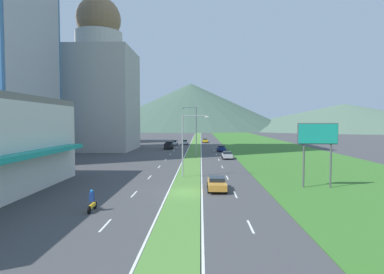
{
  "coord_description": "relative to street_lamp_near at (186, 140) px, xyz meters",
  "views": [
    {
      "loc": [
        1.61,
        -32.23,
        7.32
      ],
      "look_at": [
        -0.52,
        46.2,
        3.5
      ],
      "focal_mm": 29.77,
      "sensor_mm": 36.0,
      "label": 1
    }
  ],
  "objects": [
    {
      "name": "lane_dash_right_3",
      "position": [
        5.39,
        -0.05,
        -4.85
      ],
      "size": [
        0.16,
        2.8,
        0.01
      ],
      "primitive_type": "cube",
      "color": "silver",
      "rests_on": "ground_plane"
    },
    {
      "name": "edge_line_median_left",
      "position": [
        -1.46,
        50.89,
        -4.85
      ],
      "size": [
        0.16,
        240.0,
        0.01
      ],
      "primitive_type": "cube",
      "color": "silver",
      "rests_on": "ground_plane"
    },
    {
      "name": "lane_dash_right_5",
      "position": [
        5.39,
        19.32,
        -4.85
      ],
      "size": [
        0.16,
        2.8,
        0.01
      ],
      "primitive_type": "cube",
      "color": "silver",
      "rests_on": "ground_plane"
    },
    {
      "name": "lane_dash_right_8",
      "position": [
        5.39,
        48.38,
        -4.85
      ],
      "size": [
        0.16,
        2.8,
        0.01
      ],
      "primitive_type": "cube",
      "color": "silver",
      "rests_on": "ground_plane"
    },
    {
      "name": "lane_dash_left_9",
      "position": [
        -4.81,
        58.07,
        -4.85
      ],
      "size": [
        0.16,
        2.8,
        0.01
      ],
      "primitive_type": "cube",
      "color": "silver",
      "rests_on": "ground_plane"
    },
    {
      "name": "billboard_roadside",
      "position": [
        14.72,
        -6.31,
        0.61
      ],
      "size": [
        4.4,
        0.28,
        7.16
      ],
      "color": "#4C4C51",
      "rests_on": "ground_plane"
    },
    {
      "name": "pickup_truck_0",
      "position": [
        -6.61,
        43.52,
        -3.88
      ],
      "size": [
        2.18,
        5.4,
        2.0
      ],
      "rotation": [
        0.0,
        0.0,
        1.57
      ],
      "color": "black",
      "rests_on": "ground_plane"
    },
    {
      "name": "car_4",
      "position": [
        3.63,
        -7.67,
        -4.13
      ],
      "size": [
        2.02,
        4.67,
        1.38
      ],
      "rotation": [
        0.0,
        0.0,
        -1.57
      ],
      "color": "#C6842D",
      "rests_on": "ground_plane"
    },
    {
      "name": "lane_dash_right_4",
      "position": [
        5.39,
        9.63,
        -4.85
      ],
      "size": [
        0.16,
        2.8,
        0.01
      ],
      "primitive_type": "cube",
      "color": "silver",
      "rests_on": "ground_plane"
    },
    {
      "name": "car_0",
      "position": [
        3.51,
        69.6,
        -4.13
      ],
      "size": [
        1.92,
        4.25,
        1.39
      ],
      "rotation": [
        0.0,
        0.0,
        -1.57
      ],
      "color": "yellow",
      "rests_on": "ground_plane"
    },
    {
      "name": "car_1",
      "position": [
        -6.27,
        56.94,
        -4.07
      ],
      "size": [
        1.86,
        4.37,
        1.57
      ],
      "rotation": [
        0.0,
        0.0,
        1.57
      ],
      "color": "silver",
      "rests_on": "ground_plane"
    },
    {
      "name": "domed_building",
      "position": [
        -24.17,
        40.47,
        11.8
      ],
      "size": [
        17.54,
        17.54,
        39.01
      ],
      "color": "#B7B2A8",
      "rests_on": "ground_plane"
    },
    {
      "name": "lane_dash_left_10",
      "position": [
        -4.81,
        67.75,
        -4.85
      ],
      "size": [
        0.16,
        2.8,
        0.01
      ],
      "primitive_type": "cube",
      "color": "silver",
      "rests_on": "ground_plane"
    },
    {
      "name": "lane_dash_left_2",
      "position": [
        -4.81,
        -9.74,
        -4.85
      ],
      "size": [
        0.16,
        2.8,
        0.01
      ],
      "primitive_type": "cube",
      "color": "silver",
      "rests_on": "ground_plane"
    },
    {
      "name": "ground_plane",
      "position": [
        0.29,
        -9.11,
        -4.86
      ],
      "size": [
        600.0,
        600.0,
        0.0
      ],
      "primitive_type": "plane",
      "color": "#424244"
    },
    {
      "name": "lane_dash_left_6",
      "position": [
        -4.81,
        29.01,
        -4.85
      ],
      "size": [
        0.16,
        2.8,
        0.01
      ],
      "primitive_type": "cube",
      "color": "silver",
      "rests_on": "ground_plane"
    },
    {
      "name": "lane_dash_left_3",
      "position": [
        -4.81,
        -0.05,
        -4.85
      ],
      "size": [
        0.16,
        2.8,
        0.01
      ],
      "primitive_type": "cube",
      "color": "silver",
      "rests_on": "ground_plane"
    },
    {
      "name": "lane_dash_left_5",
      "position": [
        -4.81,
        19.32,
        -4.85
      ],
      "size": [
        0.16,
        2.8,
        0.01
      ],
      "primitive_type": "cube",
      "color": "silver",
      "rests_on": "ground_plane"
    },
    {
      "name": "lane_dash_right_6",
      "position": [
        5.39,
        29.01,
        -4.85
      ],
      "size": [
        0.16,
        2.8,
        0.01
      ],
      "primitive_type": "cube",
      "color": "silver",
      "rests_on": "ground_plane"
    },
    {
      "name": "lane_dash_right_9",
      "position": [
        5.39,
        58.07,
        -4.85
      ],
      "size": [
        0.16,
        2.8,
        0.01
      ],
      "primitive_type": "cube",
      "color": "silver",
      "rests_on": "ground_plane"
    },
    {
      "name": "lane_dash_left_4",
      "position": [
        -4.81,
        9.63,
        -4.85
      ],
      "size": [
        0.16,
        2.8,
        0.01
      ],
      "primitive_type": "cube",
      "color": "silver",
      "rests_on": "ground_plane"
    },
    {
      "name": "lane_dash_right_7",
      "position": [
        5.39,
        38.69,
        -4.85
      ],
      "size": [
        0.16,
        2.8,
        0.01
      ],
      "primitive_type": "cube",
      "color": "silver",
      "rests_on": "ground_plane"
    },
    {
      "name": "edge_line_median_right",
      "position": [
        2.04,
        50.89,
        -4.85
      ],
      "size": [
        0.16,
        240.0,
        0.01
      ],
      "primitive_type": "cube",
      "color": "silver",
      "rests_on": "ground_plane"
    },
    {
      "name": "lane_dash_left_7",
      "position": [
        -4.81,
        38.69,
        -4.85
      ],
      "size": [
        0.16,
        2.8,
        0.01
      ],
      "primitive_type": "cube",
      "color": "silver",
      "rests_on": "ground_plane"
    },
    {
      "name": "street_lamp_near",
      "position": [
        0.0,
        0.0,
        0.0
      ],
      "size": [
        3.54,
        0.39,
        8.24
      ],
      "color": "#99999E",
      "rests_on": "ground_plane"
    },
    {
      "name": "hill_far_left",
      "position": [
        -95.36,
        218.19,
        11.15
      ],
      "size": [
        143.82,
        143.82,
        32.02
      ],
      "primitive_type": "cone",
      "color": "#3D5647",
      "rests_on": "ground_plane"
    },
    {
      "name": "car_5",
      "position": [
        6.98,
        36.69,
        -4.1
      ],
      "size": [
        1.96,
        4.06,
        1.49
      ],
      "rotation": [
        0.0,
        0.0,
        -1.57
      ],
      "color": "navy",
      "rests_on": "ground_plane"
    },
    {
      "name": "lane_dash_left_8",
      "position": [
        -4.81,
        48.38,
        -4.85
      ],
      "size": [
        0.16,
        2.8,
        0.01
      ],
      "primitive_type": "cube",
      "color": "silver",
      "rests_on": "ground_plane"
    },
    {
      "name": "grass_median",
      "position": [
        0.29,
        50.89,
        -4.83
      ],
      "size": [
        3.2,
        240.0,
        0.06
      ],
      "primitive_type": "cube",
      "color": "#518438",
      "rests_on": "ground_plane"
    },
    {
      "name": "hill_far_center",
      "position": [
        -7.18,
        254.99,
        16.39
      ],
      "size": [
        183.3,
        183.3,
        42.5
      ],
      "primitive_type": "cone",
      "color": "#3D5647",
      "rests_on": "ground_plane"
    },
    {
      "name": "lane_dash_right_10",
      "position": [
        5.39,
        67.75,
        -4.85
      ],
      "size": [
        0.16,
        2.8,
        0.01
      ],
      "primitive_type": "cube",
      "color": "silver",
      "rests_on": "ground_plane"
    },
    {
      "name": "midrise_colored",
      "position": [
        -31.94,
        69.04,
        6.21
      ],
      "size": [
        12.88,
        12.88,
        22.14
      ],
      "primitive_type": "cube",
      "color": "#B7B2A8",
      "rests_on": "ground_plane"
    },
    {
      "name": "lane_dash_right_1",
      "position": [
        5.39,
        -19.43,
        -4.85
      ],
      "size": [
        0.16,
        2.8,
        0.01
      ],
      "primitive_type": "cube",
      "color": "silver",
      "rests_on": "ground_plane"
    },
    {
      "name": "street_lamp_mid",
      "position": [
        0.72,
        23.28,
        1.02
      ],
      "size": [
        3.11,
        0.28,
        10.29
      ],
      "color": "#99999E",
      "rests_on": "ground_plane"
    },
    {
      "name": "car_2",
      "position": [
        7.13,
        20.99,
        -4.12
      ],
      "size": [
        2.02,
        4.01,
        1.44
      ],
      "rotation": [
        0.0,
        0.0,
        -1.57
      ],
      "color": "#B2B2B7",
      "rests_on": "ground_plane"
    },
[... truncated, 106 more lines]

